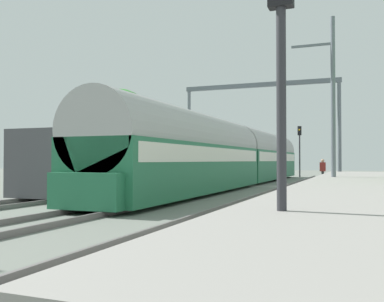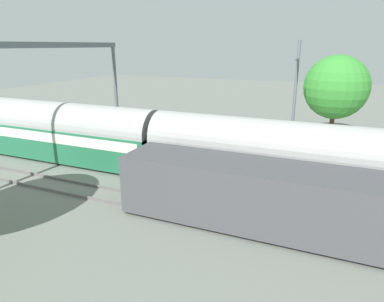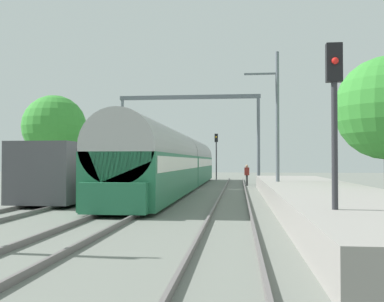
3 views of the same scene
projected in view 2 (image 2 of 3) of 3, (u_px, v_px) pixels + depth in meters
platform at (355, 153)px, 23.79m from camera, size 4.40×28.00×0.90m
passenger_train at (157, 143)px, 20.68m from camera, size 2.93×32.85×3.82m
freight_car at (267, 197)px, 14.45m from camera, size 2.80×13.00×2.70m
person_crossing at (133, 132)px, 27.24m from camera, size 0.40×0.24×1.73m
catenary_gantry at (60, 78)px, 22.26m from camera, size 12.53×0.28×7.86m
catenary_pole_east_mid at (294, 99)px, 23.00m from camera, size 1.90×0.20×8.00m
tree_east_background at (336, 87)px, 26.34m from camera, size 4.93×4.93×7.00m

